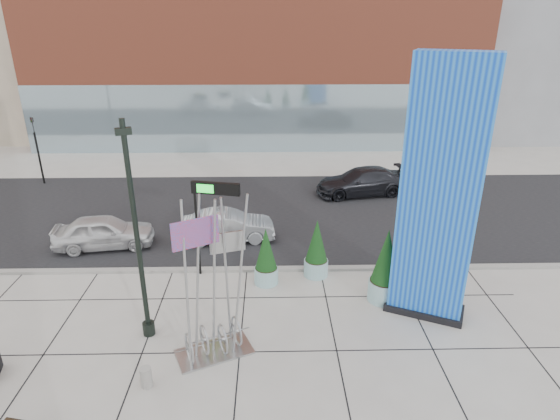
{
  "coord_description": "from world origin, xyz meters",
  "views": [
    {
      "loc": [
        1.99,
        -12.64,
        9.58
      ],
      "look_at": [
        2.31,
        2.0,
        3.49
      ],
      "focal_mm": 30.0,
      "sensor_mm": 36.0,
      "label": 1
    }
  ],
  "objects_px": {
    "concrete_bollard": "(146,377)",
    "overhead_street_sign": "(213,195)",
    "car_white_west": "(104,232)",
    "blue_pylon": "(439,200)",
    "lamp_post": "(139,256)",
    "car_silver_mid": "(228,226)",
    "public_art_sculpture": "(213,316)"
  },
  "relations": [
    {
      "from": "car_silver_mid",
      "to": "concrete_bollard",
      "type": "bearing_deg",
      "value": 165.44
    },
    {
      "from": "car_silver_mid",
      "to": "lamp_post",
      "type": "bearing_deg",
      "value": 158.48
    },
    {
      "from": "lamp_post",
      "to": "blue_pylon",
      "type": "bearing_deg",
      "value": 6.6
    },
    {
      "from": "overhead_street_sign",
      "to": "car_white_west",
      "type": "distance_m",
      "value": 6.35
    },
    {
      "from": "public_art_sculpture",
      "to": "overhead_street_sign",
      "type": "height_order",
      "value": "public_art_sculpture"
    },
    {
      "from": "blue_pylon",
      "to": "lamp_post",
      "type": "height_order",
      "value": "blue_pylon"
    },
    {
      "from": "concrete_bollard",
      "to": "overhead_street_sign",
      "type": "xyz_separation_m",
      "value": [
        1.32,
        6.17,
        3.06
      ]
    },
    {
      "from": "concrete_bollard",
      "to": "overhead_street_sign",
      "type": "height_order",
      "value": "overhead_street_sign"
    },
    {
      "from": "car_silver_mid",
      "to": "public_art_sculpture",
      "type": "bearing_deg",
      "value": 176.43
    },
    {
      "from": "public_art_sculpture",
      "to": "concrete_bollard",
      "type": "bearing_deg",
      "value": -165.24
    },
    {
      "from": "car_silver_mid",
      "to": "overhead_street_sign",
      "type": "bearing_deg",
      "value": 170.91
    },
    {
      "from": "concrete_bollard",
      "to": "public_art_sculpture",
      "type": "bearing_deg",
      "value": 38.19
    },
    {
      "from": "concrete_bollard",
      "to": "car_silver_mid",
      "type": "bearing_deg",
      "value": 80.57
    },
    {
      "from": "concrete_bollard",
      "to": "car_silver_mid",
      "type": "relative_size",
      "value": 0.15
    },
    {
      "from": "concrete_bollard",
      "to": "car_white_west",
      "type": "bearing_deg",
      "value": 114.35
    },
    {
      "from": "car_white_west",
      "to": "car_silver_mid",
      "type": "bearing_deg",
      "value": -92.26
    },
    {
      "from": "public_art_sculpture",
      "to": "overhead_street_sign",
      "type": "bearing_deg",
      "value": 71.6
    },
    {
      "from": "public_art_sculpture",
      "to": "car_silver_mid",
      "type": "relative_size",
      "value": 1.23
    },
    {
      "from": "public_art_sculpture",
      "to": "concrete_bollard",
      "type": "relative_size",
      "value": 8.32
    },
    {
      "from": "overhead_street_sign",
      "to": "concrete_bollard",
      "type": "bearing_deg",
      "value": -90.13
    },
    {
      "from": "concrete_bollard",
      "to": "car_white_west",
      "type": "xyz_separation_m",
      "value": [
        -3.91,
        8.63,
        0.42
      ]
    },
    {
      "from": "lamp_post",
      "to": "public_art_sculpture",
      "type": "height_order",
      "value": "lamp_post"
    },
    {
      "from": "lamp_post",
      "to": "overhead_street_sign",
      "type": "height_order",
      "value": "lamp_post"
    },
    {
      "from": "blue_pylon",
      "to": "public_art_sculpture",
      "type": "relative_size",
      "value": 1.68
    },
    {
      "from": "car_silver_mid",
      "to": "car_white_west",
      "type": "bearing_deg",
      "value": 90.92
    },
    {
      "from": "car_white_west",
      "to": "blue_pylon",
      "type": "bearing_deg",
      "value": -120.58
    },
    {
      "from": "concrete_bollard",
      "to": "lamp_post",
      "type": "bearing_deg",
      "value": 101.86
    },
    {
      "from": "lamp_post",
      "to": "car_silver_mid",
      "type": "bearing_deg",
      "value": 73.61
    },
    {
      "from": "lamp_post",
      "to": "car_silver_mid",
      "type": "relative_size",
      "value": 1.67
    },
    {
      "from": "public_art_sculpture",
      "to": "car_white_west",
      "type": "height_order",
      "value": "public_art_sculpture"
    },
    {
      "from": "blue_pylon",
      "to": "car_white_west",
      "type": "relative_size",
      "value": 2.02
    },
    {
      "from": "overhead_street_sign",
      "to": "car_white_west",
      "type": "relative_size",
      "value": 0.91
    }
  ]
}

